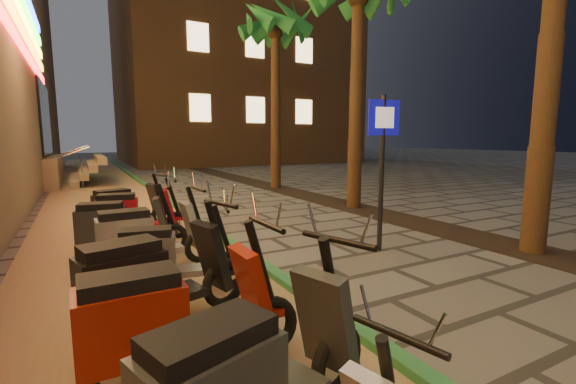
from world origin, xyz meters
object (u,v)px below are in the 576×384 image
scooter_11 (133,214)px  pedestrian_sign (383,152)px  scooter_7 (150,279)px  scooter_9 (145,237)px  scooter_10 (119,226)px  scooter_8 (168,257)px  scooter_12 (126,208)px  scooter_6 (170,320)px  scooter_5 (250,378)px

scooter_11 → pedestrian_sign: bearing=-25.5°
scooter_7 → scooter_9: size_ratio=1.04×
pedestrian_sign → scooter_10: bearing=166.6°
scooter_9 → scooter_10: 0.99m
scooter_8 → scooter_12: size_ratio=0.94×
scooter_8 → scooter_9: 0.98m
scooter_8 → pedestrian_sign: bearing=17.0°
scooter_6 → scooter_11: bearing=85.7°
pedestrian_sign → scooter_7: pedestrian_sign is taller
scooter_8 → scooter_10: 1.96m
scooter_12 → scooter_7: bearing=-110.0°
scooter_5 → scooter_12: scooter_5 is taller
scooter_5 → scooter_8: size_ratio=1.13×
scooter_11 → scooter_12: 0.88m
scooter_8 → scooter_11: bearing=105.3°
pedestrian_sign → scooter_8: size_ratio=1.68×
scooter_6 → scooter_8: bearing=78.4°
scooter_10 → scooter_11: (0.32, 0.98, 0.00)m
scooter_8 → scooter_11: 2.90m
pedestrian_sign → scooter_5: bearing=-131.1°
scooter_7 → scooter_9: bearing=69.1°
pedestrian_sign → scooter_6: bearing=-142.9°
scooter_9 → scooter_5: bearing=-91.6°
pedestrian_sign → scooter_7: 4.34m
pedestrian_sign → scooter_12: bearing=146.1°
scooter_5 → scooter_6: (-0.27, 0.98, -0.00)m
scooter_6 → scooter_10: scooter_6 is taller
scooter_10 → scooter_12: size_ratio=1.02×
scooter_9 → scooter_12: bearing=87.4°
scooter_8 → scooter_10: bearing=115.4°
scooter_11 → scooter_10: bearing=-97.8°
pedestrian_sign → scooter_6: pedestrian_sign is taller
scooter_8 → scooter_11: (-0.08, 2.90, 0.04)m
scooter_7 → scooter_8: 0.98m
scooter_9 → scooter_10: scooter_9 is taller
scooter_9 → scooter_11: 1.93m
scooter_5 → scooter_12: size_ratio=1.06×
scooter_7 → scooter_5: bearing=-96.8°
pedestrian_sign → scooter_5: size_ratio=1.49×
scooter_7 → scooter_12: size_ratio=1.07×
scooter_5 → scooter_11: size_ratio=1.04×
scooter_5 → scooter_9: 3.86m
scooter_6 → pedestrian_sign: bearing=26.7°
scooter_12 → scooter_5: bearing=-106.9°
scooter_7 → scooter_12: scooter_7 is taller
scooter_7 → scooter_11: (0.27, 3.82, -0.03)m
scooter_10 → pedestrian_sign: bearing=-10.6°
pedestrian_sign → scooter_12: 5.35m
scooter_5 → scooter_11: 5.79m
scooter_9 → scooter_11: scooter_9 is taller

